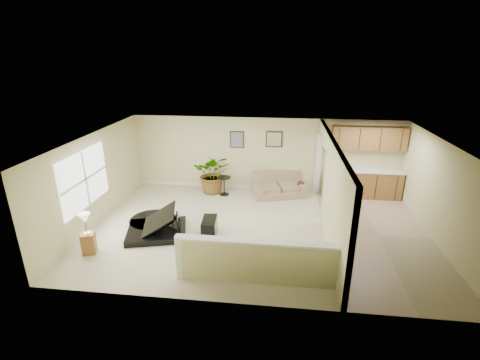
# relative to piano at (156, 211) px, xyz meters

# --- Properties ---
(floor) EXTENTS (9.00, 9.00, 0.00)m
(floor) POSITION_rel_piano_xyz_m (2.68, 0.40, -0.60)
(floor) COLOR #BEB594
(floor) RESTS_ON ground
(back_wall) EXTENTS (9.00, 0.04, 2.50)m
(back_wall) POSITION_rel_piano_xyz_m (2.68, 3.40, 0.65)
(back_wall) COLOR #CAC48A
(back_wall) RESTS_ON floor
(front_wall) EXTENTS (9.00, 0.04, 2.50)m
(front_wall) POSITION_rel_piano_xyz_m (2.68, -2.60, 0.65)
(front_wall) COLOR #CAC48A
(front_wall) RESTS_ON floor
(left_wall) EXTENTS (0.04, 6.00, 2.50)m
(left_wall) POSITION_rel_piano_xyz_m (-1.82, 0.40, 0.65)
(left_wall) COLOR #CAC48A
(left_wall) RESTS_ON floor
(right_wall) EXTENTS (0.04, 6.00, 2.50)m
(right_wall) POSITION_rel_piano_xyz_m (7.18, 0.40, 0.65)
(right_wall) COLOR #CAC48A
(right_wall) RESTS_ON floor
(ceiling) EXTENTS (9.00, 6.00, 0.04)m
(ceiling) POSITION_rel_piano_xyz_m (2.68, 0.40, 1.90)
(ceiling) COLOR silver
(ceiling) RESTS_ON back_wall
(kitchen_vinyl) EXTENTS (2.70, 6.00, 0.01)m
(kitchen_vinyl) POSITION_rel_piano_xyz_m (5.83, 0.40, -0.59)
(kitchen_vinyl) COLOR tan
(kitchen_vinyl) RESTS_ON floor
(interior_partition) EXTENTS (0.18, 5.99, 2.50)m
(interior_partition) POSITION_rel_piano_xyz_m (4.48, 0.66, 0.62)
(interior_partition) COLOR #CAC48A
(interior_partition) RESTS_ON floor
(pony_half_wall) EXTENTS (3.42, 0.22, 1.00)m
(pony_half_wall) POSITION_rel_piano_xyz_m (2.76, -1.90, -0.08)
(pony_half_wall) COLOR #CAC48A
(pony_half_wall) RESTS_ON floor
(left_window) EXTENTS (0.05, 2.15, 1.45)m
(left_window) POSITION_rel_piano_xyz_m (-1.80, -0.10, 0.85)
(left_window) COLOR white
(left_window) RESTS_ON left_wall
(wall_art_left) EXTENTS (0.48, 0.04, 0.58)m
(wall_art_left) POSITION_rel_piano_xyz_m (1.73, 3.37, 1.15)
(wall_art_left) COLOR #3C2416
(wall_art_left) RESTS_ON back_wall
(wall_mirror) EXTENTS (0.55, 0.04, 0.55)m
(wall_mirror) POSITION_rel_piano_xyz_m (2.98, 3.37, 1.20)
(wall_mirror) COLOR #3C2416
(wall_mirror) RESTS_ON back_wall
(kitchen_cabinets) EXTENTS (2.36, 0.65, 2.33)m
(kitchen_cabinets) POSITION_rel_piano_xyz_m (5.87, 3.14, 0.27)
(kitchen_cabinets) COLOR olive
(kitchen_cabinets) RESTS_ON floor
(piano) EXTENTS (2.02, 2.03, 1.43)m
(piano) POSITION_rel_piano_xyz_m (0.00, 0.00, 0.00)
(piano) COLOR black
(piano) RESTS_ON floor
(piano_bench) EXTENTS (0.41, 0.73, 0.47)m
(piano_bench) POSITION_rel_piano_xyz_m (1.44, -0.08, -0.36)
(piano_bench) COLOR black
(piano_bench) RESTS_ON floor
(loveseat) EXTENTS (1.93, 1.39, 0.96)m
(loveseat) POSITION_rel_piano_xyz_m (3.20, 2.92, -0.23)
(loveseat) COLOR #9A8362
(loveseat) RESTS_ON floor
(accent_table) EXTENTS (0.44, 0.44, 0.64)m
(accent_table) POSITION_rel_piano_xyz_m (1.39, 2.70, -0.19)
(accent_table) COLOR black
(accent_table) RESTS_ON floor
(palm_plant) EXTENTS (1.31, 1.16, 1.37)m
(palm_plant) POSITION_rel_piano_xyz_m (1.00, 2.87, 0.08)
(palm_plant) COLOR black
(palm_plant) RESTS_ON floor
(small_plant) EXTENTS (0.34, 0.34, 0.52)m
(small_plant) POSITION_rel_piano_xyz_m (3.91, 2.92, -0.38)
(small_plant) COLOR black
(small_plant) RESTS_ON floor
(lamp_stand) EXTENTS (0.39, 0.39, 1.04)m
(lamp_stand) POSITION_rel_piano_xyz_m (-1.25, -1.23, -0.16)
(lamp_stand) COLOR olive
(lamp_stand) RESTS_ON floor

